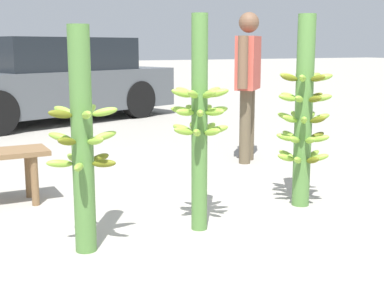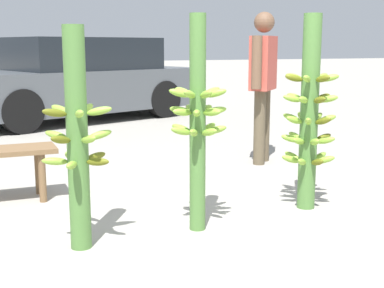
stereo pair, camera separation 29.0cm
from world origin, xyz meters
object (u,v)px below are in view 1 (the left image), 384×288
Objects in this scene: banana_stalk_right at (304,114)px; parked_car at (50,81)px; vendor_person at (248,75)px; banana_stalk_left at (82,141)px; banana_stalk_center at (199,121)px.

parked_car is (-0.79, 5.82, -0.06)m from banana_stalk_right.
vendor_person is at bearing 73.19° from banana_stalk_right.
vendor_person is (0.48, 1.60, 0.22)m from banana_stalk_right.
vendor_person reaches higher than banana_stalk_left.
parked_car is at bearing 60.07° from vendor_person.
banana_stalk_center is 0.91× the size of vendor_person.
banana_stalk_right is (1.00, 0.15, -0.03)m from banana_stalk_center.
banana_stalk_left is 0.83m from banana_stalk_center.
banana_stalk_center is 5.98m from parked_car.
parked_car is at bearing 80.24° from banana_stalk_left.
banana_stalk_left is 6.11m from parked_car.
banana_stalk_left is 2.94m from vendor_person.
banana_stalk_center reaches higher than banana_stalk_left.
parked_car is at bearing 97.69° from banana_stalk_right.
banana_stalk_left is at bearing -173.83° from banana_stalk_right.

